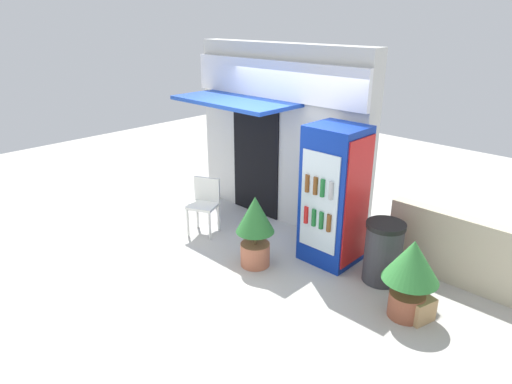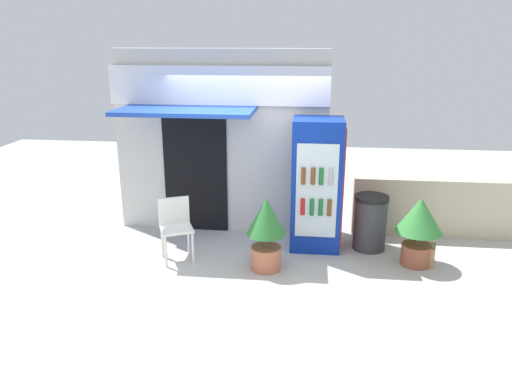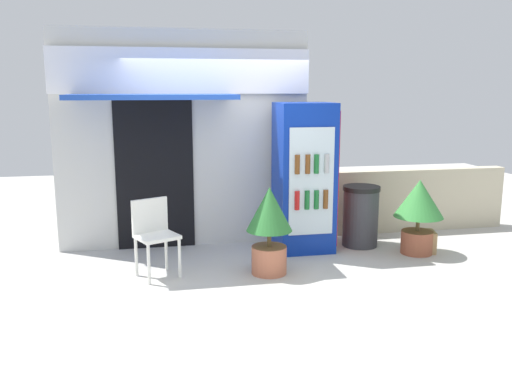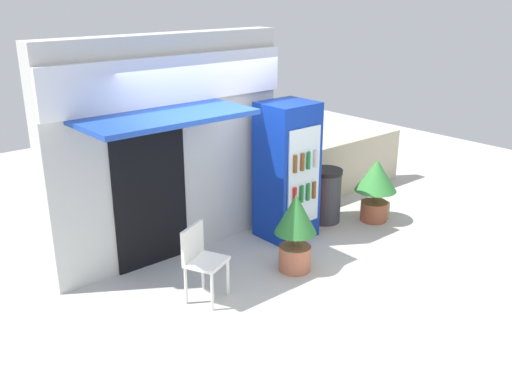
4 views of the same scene
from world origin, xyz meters
TOP-DOWN VIEW (x-y plane):
  - ground at (0.00, 0.00)m, footprint 16.00×16.00m
  - storefront_building at (-0.49, 1.45)m, footprint 3.36×1.29m
  - drink_cooler at (1.05, 0.85)m, footprint 0.74×0.72m
  - plastic_chair at (-0.92, 0.19)m, footprint 0.56×0.54m
  - potted_plant_near_shop at (0.39, -0.01)m, footprint 0.53×0.53m
  - potted_plant_curbside at (2.45, 0.36)m, footprint 0.63×0.63m
  - trash_bin at (1.86, 0.85)m, footprint 0.50×0.50m
  - stone_boundary_wall at (3.03, 1.47)m, footprint 2.76×0.20m
  - cardboard_box at (2.55, 0.42)m, footprint 0.40×0.38m

SIDE VIEW (x-z plane):
  - ground at x=0.00m, z-range 0.00..0.00m
  - cardboard_box at x=2.55m, z-range 0.00..0.28m
  - trash_bin at x=1.86m, z-range 0.00..0.83m
  - stone_boundary_wall at x=3.03m, z-range 0.00..0.93m
  - plastic_chair at x=-0.92m, z-range 0.09..0.98m
  - potted_plant_near_shop at x=0.39m, z-range 0.09..1.12m
  - potted_plant_curbside at x=2.45m, z-range 0.13..1.11m
  - drink_cooler at x=1.05m, z-range 0.00..1.95m
  - storefront_building at x=-0.49m, z-range 0.05..2.94m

